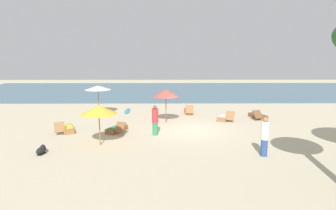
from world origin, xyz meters
TOP-DOWN VIEW (x-y plane):
  - ground_plane at (0.00, 0.00)m, footprint 60.00×60.00m
  - ocean_water at (0.00, 17.00)m, footprint 48.00×16.00m
  - umbrella_0 at (-4.74, -2.80)m, footprint 1.82×1.82m
  - umbrella_1 at (-6.34, 4.35)m, footprint 1.88×1.88m
  - umbrella_3 at (-1.38, 1.97)m, footprint 1.71×1.71m
  - lounger_0 at (-7.21, -0.27)m, footprint 1.18×1.77m
  - lounger_1 at (-4.27, -0.34)m, footprint 1.26×1.75m
  - lounger_2 at (0.34, 4.83)m, footprint 0.63×1.65m
  - lounger_3 at (2.63, 2.64)m, footprint 1.21×1.75m
  - lounger_4 at (5.09, 3.13)m, footprint 1.12×1.80m
  - person_0 at (-2.00, -1.00)m, footprint 0.38×0.38m
  - person_1 at (3.08, -4.46)m, footprint 0.47×0.47m
  - dog at (-7.18, -4.12)m, footprint 0.41×0.80m
  - surfboard at (-4.39, 5.61)m, footprint 0.46×2.18m

SIDE VIEW (x-z plane):
  - ground_plane at x=0.00m, z-range 0.00..0.00m
  - ocean_water at x=0.00m, z-range 0.00..0.06m
  - surfboard at x=-4.39m, z-range 0.00..0.07m
  - lounger_4 at x=5.09m, z-range -0.17..0.51m
  - lounger_2 at x=0.34m, z-range -0.20..0.54m
  - lounger_0 at x=-7.21m, z-range -0.18..0.53m
  - lounger_1 at x=-4.27m, z-range -0.18..0.54m
  - lounger_3 at x=2.63m, z-range -0.19..0.54m
  - dog at x=-7.18m, z-range 0.01..0.37m
  - person_0 at x=-2.00m, z-range 0.00..1.72m
  - person_1 at x=3.08m, z-range 0.01..1.82m
  - umbrella_0 at x=-4.74m, z-range 0.80..2.85m
  - umbrella_3 at x=-1.38m, z-range 0.87..3.09m
  - umbrella_1 at x=-6.34m, z-range 0.93..3.12m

